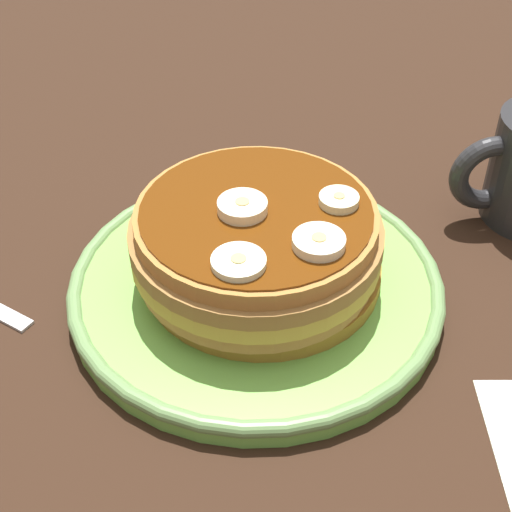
% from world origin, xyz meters
% --- Properties ---
extents(ground_plane, '(1.40, 1.40, 0.03)m').
position_xyz_m(ground_plane, '(0.00, 0.00, -0.01)').
color(ground_plane, black).
extents(plate, '(0.28, 0.28, 0.02)m').
position_xyz_m(plate, '(0.00, 0.00, 0.01)').
color(plate, '#72B74C').
rests_on(plate, ground_plane).
extents(pancake_stack, '(0.19, 0.18, 0.07)m').
position_xyz_m(pancake_stack, '(-0.00, -0.00, 0.05)').
color(pancake_stack, olive).
rests_on(pancake_stack, plate).
extents(banana_slice_0, '(0.03, 0.03, 0.01)m').
position_xyz_m(banana_slice_0, '(0.01, -0.00, 0.09)').
color(banana_slice_0, '#F7E2B7').
rests_on(banana_slice_0, pancake_stack).
extents(banana_slice_1, '(0.03, 0.03, 0.01)m').
position_xyz_m(banana_slice_1, '(-0.06, 0.00, 0.08)').
color(banana_slice_1, beige).
rests_on(banana_slice_1, pancake_stack).
extents(banana_slice_2, '(0.04, 0.04, 0.01)m').
position_xyz_m(banana_slice_2, '(-0.04, 0.04, 0.08)').
color(banana_slice_2, '#F5EAC2').
rests_on(banana_slice_2, pancake_stack).
extents(banana_slice_3, '(0.04, 0.04, 0.01)m').
position_xyz_m(banana_slice_3, '(0.02, 0.06, 0.08)').
color(banana_slice_3, '#EAEFC5').
rests_on(banana_slice_3, pancake_stack).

